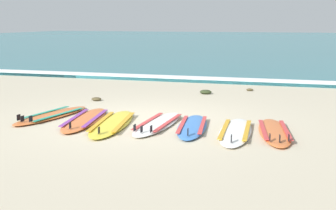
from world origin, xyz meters
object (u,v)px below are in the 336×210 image
surfboard_6 (274,132)px  surfboard_3 (158,124)px  surfboard_1 (85,119)px  surfboard_2 (112,123)px  surfboard_4 (192,126)px  surfboard_5 (235,132)px  surfboard_0 (52,115)px

surfboard_6 → surfboard_3: bearing=179.3°
surfboard_3 → surfboard_1: bearing=-177.6°
surfboard_2 → surfboard_4: size_ratio=1.18×
surfboard_1 → surfboard_2: bearing=-13.7°
surfboard_2 → surfboard_5: 2.28m
surfboard_3 → surfboard_4: (0.66, -0.04, -0.00)m
surfboard_5 → surfboard_6: (0.64, 0.18, 0.00)m
surfboard_0 → surfboard_4: size_ratio=1.05×
surfboard_1 → surfboard_2: 0.65m
surfboard_1 → surfboard_2: size_ratio=0.96×
surfboard_1 → surfboard_3: size_ratio=1.08×
surfboard_5 → surfboard_0: bearing=175.3°
surfboard_2 → surfboard_3: (0.82, 0.22, 0.00)m
surfboard_4 → surfboard_6: (1.44, 0.01, 0.00)m
surfboard_1 → surfboard_4: bearing=0.7°
surfboard_5 → surfboard_6: 0.66m
surfboard_4 → surfboard_3: bearing=176.9°
surfboard_2 → surfboard_5: bearing=0.4°
surfboard_1 → surfboard_5: bearing=-2.7°
surfboard_0 → surfboard_1: bearing=-11.7°
surfboard_5 → surfboard_4: bearing=168.5°
surfboard_1 → surfboard_0: bearing=168.3°
surfboard_0 → surfboard_6: bearing=-1.8°
surfboard_1 → surfboard_3: same height
surfboard_5 → surfboard_3: bearing=172.2°
surfboard_4 → surfboard_5: same height
surfboard_0 → surfboard_6: 4.38m
surfboard_3 → surfboard_5: (1.46, -0.20, -0.00)m
surfboard_0 → surfboard_4: same height
surfboard_1 → surfboard_4: 2.11m
surfboard_1 → surfboard_5: (2.92, -0.14, 0.00)m
surfboard_2 → surfboard_5: size_ratio=1.12×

